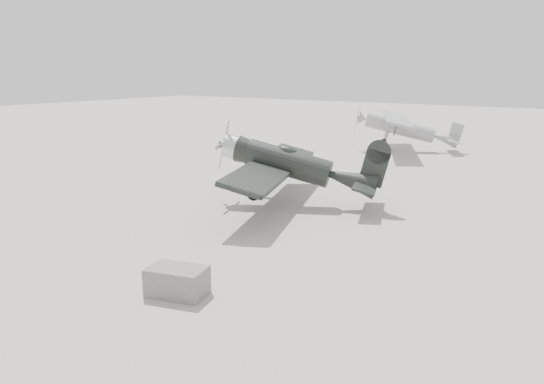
{
  "coord_description": "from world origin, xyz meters",
  "views": [
    {
      "loc": [
        9.91,
        -14.26,
        6.18
      ],
      "look_at": [
        -1.38,
        2.36,
        1.5
      ],
      "focal_mm": 35.0,
      "sensor_mm": 36.0,
      "label": 1
    }
  ],
  "objects": [
    {
      "name": "equipment_block",
      "position": [
        -0.03,
        -4.33,
        0.4
      ],
      "size": [
        1.81,
        1.38,
        0.8
      ],
      "primitive_type": "cube",
      "rotation": [
        0.0,
        0.0,
        0.26
      ],
      "color": "#625F5B",
      "rests_on": "ground"
    },
    {
      "name": "ground",
      "position": [
        0.0,
        0.0,
        0.0
      ],
      "size": [
        160.0,
        160.0,
        0.0
      ],
      "primitive_type": "plane",
      "color": "#B0A79C",
      "rests_on": "ground"
    },
    {
      "name": "highwing_monoplane",
      "position": [
        -4.48,
        24.87,
        1.97
      ],
      "size": [
        8.23,
        10.81,
        3.15
      ],
      "rotation": [
        0.0,
        0.23,
        0.42
      ],
      "color": "gray",
      "rests_on": "ground"
    },
    {
      "name": "lowwing_monoplane",
      "position": [
        -2.62,
        6.14,
        1.85
      ],
      "size": [
        7.85,
        10.72,
        3.49
      ],
      "rotation": [
        0.0,
        0.24,
        0.35
      ],
      "color": "black",
      "rests_on": "ground"
    }
  ]
}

